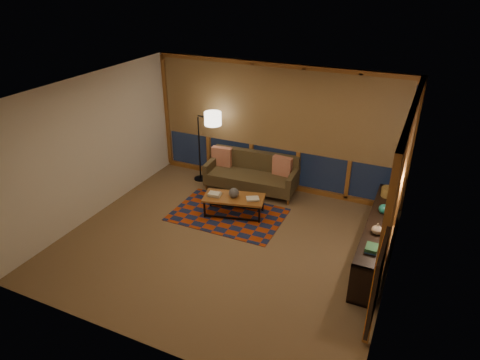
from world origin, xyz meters
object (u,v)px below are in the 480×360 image
at_px(floor_lamp, 199,145).
at_px(sofa, 251,174).
at_px(coffee_table, 234,206).
at_px(bookshelf, 378,238).

bearing_deg(floor_lamp, sofa, 3.76).
relative_size(coffee_table, bookshelf, 0.43).
relative_size(sofa, coffee_table, 1.66).
xyz_separation_m(sofa, bookshelf, (2.84, -1.27, -0.06)).
bearing_deg(bookshelf, sofa, 155.87).
relative_size(coffee_table, floor_lamp, 0.70).
bearing_deg(floor_lamp, bookshelf, -12.57).
bearing_deg(sofa, coffee_table, -88.03).
height_order(sofa, bookshelf, sofa).
height_order(floor_lamp, bookshelf, floor_lamp).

